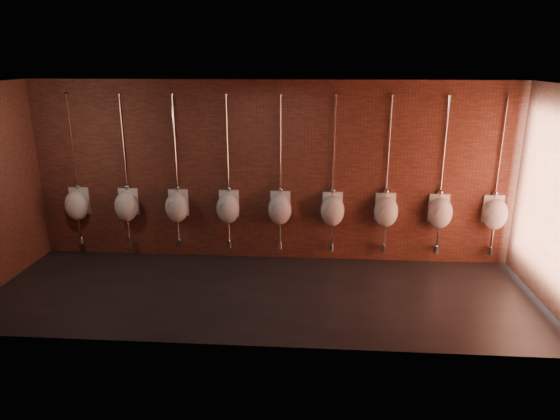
% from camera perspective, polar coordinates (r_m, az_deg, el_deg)
% --- Properties ---
extents(ground, '(8.50, 8.50, 0.00)m').
position_cam_1_polar(ground, '(7.96, -2.00, -9.48)').
color(ground, black).
rests_on(ground, ground).
extents(room_shell, '(8.54, 3.04, 3.22)m').
position_cam_1_polar(room_shell, '(7.29, -2.17, 4.82)').
color(room_shell, black).
rests_on(room_shell, ground).
extents(urinal_0, '(0.43, 0.38, 2.72)m').
position_cam_1_polar(urinal_0, '(10.26, -26.87, 0.66)').
color(urinal_0, white).
rests_on(urinal_0, ground).
extents(urinal_1, '(0.43, 0.38, 2.72)m').
position_cam_1_polar(urinal_1, '(9.82, -22.21, 0.58)').
color(urinal_1, white).
rests_on(urinal_1, ground).
extents(urinal_2, '(0.43, 0.38, 2.72)m').
position_cam_1_polar(urinal_2, '(9.44, -17.14, 0.48)').
color(urinal_2, white).
rests_on(urinal_2, ground).
extents(urinal_3, '(0.43, 0.38, 2.72)m').
position_cam_1_polar(urinal_3, '(9.15, -11.70, 0.37)').
color(urinal_3, white).
rests_on(urinal_3, ground).
extents(urinal_4, '(0.43, 0.38, 2.72)m').
position_cam_1_polar(urinal_4, '(8.94, -5.96, 0.26)').
color(urinal_4, white).
rests_on(urinal_4, ground).
extents(urinal_5, '(0.43, 0.38, 2.72)m').
position_cam_1_polar(urinal_5, '(8.83, -0.01, 0.13)').
color(urinal_5, white).
rests_on(urinal_5, ground).
extents(urinal_6, '(0.43, 0.38, 2.72)m').
position_cam_1_polar(urinal_6, '(8.82, 6.02, 0.01)').
color(urinal_6, white).
rests_on(urinal_6, ground).
extents(urinal_7, '(0.43, 0.38, 2.72)m').
position_cam_1_polar(urinal_7, '(8.90, 12.01, -0.12)').
color(urinal_7, white).
rests_on(urinal_7, ground).
extents(urinal_8, '(0.43, 0.38, 2.72)m').
position_cam_1_polar(urinal_8, '(9.08, 17.83, -0.24)').
color(urinal_8, white).
rests_on(urinal_8, ground).
extents(urinal_9, '(0.43, 0.38, 2.72)m').
position_cam_1_polar(urinal_9, '(9.34, 23.36, -0.35)').
color(urinal_9, white).
rests_on(urinal_9, ground).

